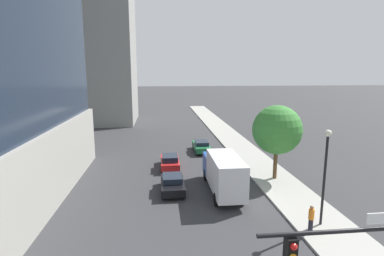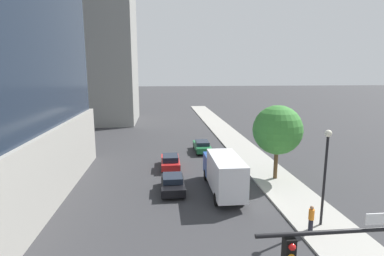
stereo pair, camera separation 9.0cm
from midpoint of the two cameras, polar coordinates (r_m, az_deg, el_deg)
The scene contains 9 objects.
sidewalk at distance 28.74m, azimuth 15.76°, elevation -9.78°, with size 4.07×120.00×0.15m, color #9E9B93.
construction_building at distance 63.01m, azimuth -17.89°, elevation 18.17°, with size 14.90×15.24×44.80m.
street_lamp at distance 20.70m, azimuth 23.84°, elevation -6.30°, with size 0.44×0.44×6.26m.
street_tree at distance 28.25m, azimuth 15.71°, elevation -0.35°, with size 4.46×4.46×6.81m.
car_green at distance 37.71m, azimuth 1.72°, elevation -3.42°, with size 1.83×4.64×1.42m.
car_red at distance 31.54m, azimuth -4.30°, elevation -6.31°, with size 1.86×4.32×1.45m.
car_black at distance 25.63m, azimuth -3.83°, elevation -10.47°, with size 1.91×4.05×1.38m.
box_truck at distance 25.03m, azimuth 5.85°, elevation -8.27°, with size 2.25×7.92×3.32m.
pedestrian_orange_shirt at distance 20.61m, azimuth 21.50°, elevation -15.67°, with size 0.34×0.34×1.74m.
Camera 1 is at (-2.67, -4.90, 9.94)m, focal length 28.17 mm.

